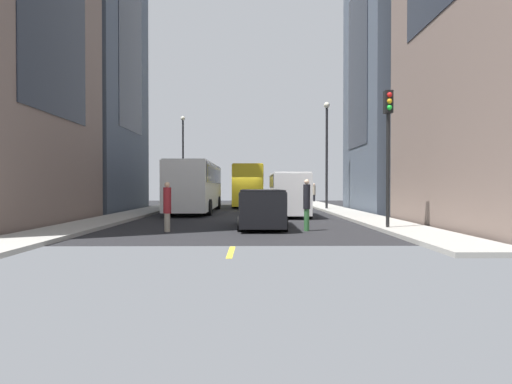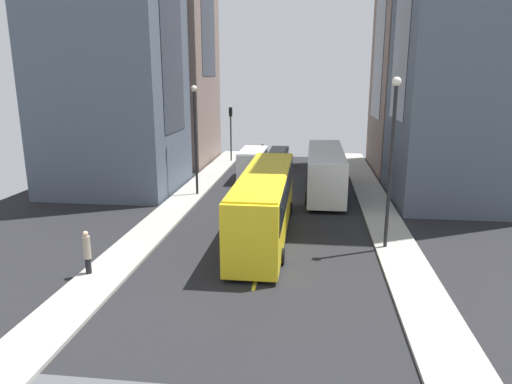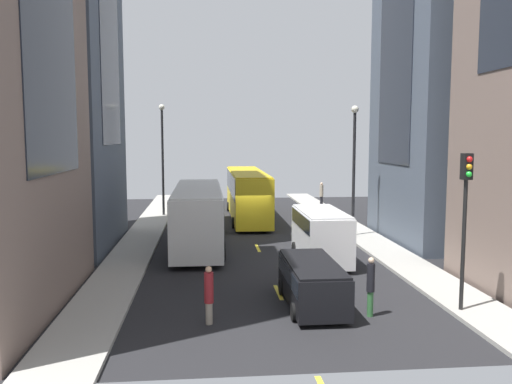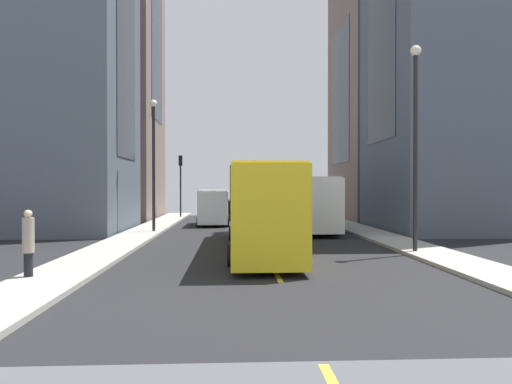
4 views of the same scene
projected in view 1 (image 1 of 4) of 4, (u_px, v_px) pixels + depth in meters
name	position (u px, v px, depth m)	size (l,w,h in m)	color
ground_plane	(245.00, 209.00, 32.19)	(39.68, 39.68, 0.00)	black
sidewalk_west	(158.00, 208.00, 32.13)	(2.22, 44.00, 0.15)	#9E9B93
sidewalk_east	(331.00, 208.00, 32.26)	(2.22, 44.00, 0.15)	#9E9B93
lane_stripe_0	(231.00, 252.00, 11.20)	(0.16, 2.00, 0.01)	yellow
lane_stripe_1	(240.00, 224.00, 19.60)	(0.16, 2.00, 0.01)	yellow
lane_stripe_2	(243.00, 213.00, 28.00)	(0.16, 2.00, 0.01)	yellow
lane_stripe_3	(245.00, 207.00, 36.39)	(0.16, 2.00, 0.01)	yellow
lane_stripe_4	(247.00, 203.00, 44.79)	(0.16, 2.00, 0.01)	yellow
lane_stripe_5	(247.00, 200.00, 53.19)	(0.16, 2.00, 0.01)	yellow
building_west_1	(74.00, 32.00, 29.32)	(8.18, 9.99, 25.42)	#4C5666
building_east_1	(424.00, 67.00, 29.19)	(9.51, 9.22, 20.38)	#4C5666
city_bus_white	(196.00, 183.00, 28.72)	(2.80, 11.38, 3.35)	silver
streetcar_yellow	(248.00, 183.00, 38.64)	(2.70, 13.31, 3.59)	yellow
delivery_van_white	(289.00, 191.00, 24.40)	(2.25, 5.16, 2.58)	white
car_black_0	(262.00, 205.00, 17.81)	(1.99, 4.78, 1.64)	black
pedestrian_walking_far	(167.00, 205.00, 16.25)	(0.31, 0.31, 1.96)	gray
pedestrian_waiting_curb	(314.00, 192.00, 45.30)	(0.34, 0.34, 1.96)	black
pedestrian_crossing_mid	(307.00, 203.00, 16.55)	(0.28, 0.28, 2.07)	#336B38
traffic_light_near_corner	(388.00, 132.00, 16.50)	(0.32, 0.44, 5.46)	black
streetlamp_near	(183.00, 151.00, 40.11)	(0.44, 0.44, 8.45)	black
streetlamp_far	(327.00, 144.00, 30.60)	(0.44, 0.44, 7.87)	black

